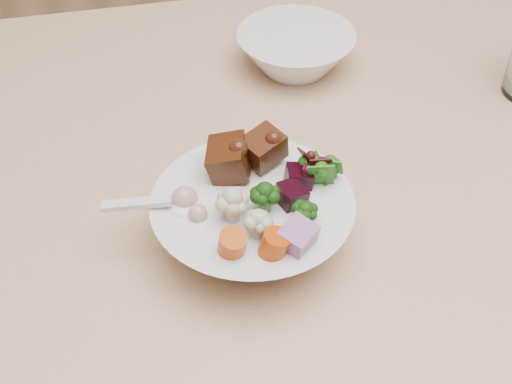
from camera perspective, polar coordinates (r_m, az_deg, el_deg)
chair_far at (r=1.56m, az=4.47°, el=11.33°), size 0.51×0.51×0.95m
food_bowl at (r=0.71m, az=-0.19°, el=-2.09°), size 0.20×0.20×0.11m
soup_spoon at (r=0.69m, az=-6.68°, el=-1.19°), size 0.10×0.04×0.02m
side_bowl at (r=0.97m, az=3.19°, el=11.17°), size 0.16×0.16×0.05m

